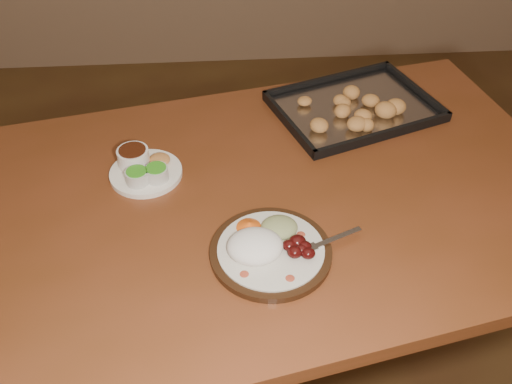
{
  "coord_description": "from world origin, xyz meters",
  "views": [
    {
      "loc": [
        0.05,
        -0.96,
        1.63
      ],
      "look_at": [
        0.11,
        -0.01,
        0.77
      ],
      "focal_mm": 40.0,
      "sensor_mm": 36.0,
      "label": 1
    }
  ],
  "objects": [
    {
      "name": "ground",
      "position": [
        0.0,
        0.0,
        0.0
      ],
      "size": [
        4.0,
        4.0,
        0.0
      ],
      "primitive_type": "plane",
      "color": "brown",
      "rests_on": "ground"
    },
    {
      "name": "condiment_saucer",
      "position": [
        -0.15,
        0.09,
        0.77
      ],
      "size": [
        0.17,
        0.17,
        0.06
      ],
      "rotation": [
        0.0,
        0.0,
        0.53
      ],
      "color": "white",
      "rests_on": "dining_table"
    },
    {
      "name": "baking_tray",
      "position": [
        0.41,
        0.33,
        0.76
      ],
      "size": [
        0.5,
        0.43,
        0.04
      ],
      "rotation": [
        0.0,
        0.0,
        0.35
      ],
      "color": "black",
      "rests_on": "dining_table"
    },
    {
      "name": "dining_table",
      "position": [
        0.12,
        0.0,
        0.65
      ],
      "size": [
        1.65,
        1.19,
        0.75
      ],
      "rotation": [
        0.0,
        0.0,
        0.21
      ],
      "color": "brown",
      "rests_on": "ground"
    },
    {
      "name": "dinner_plate",
      "position": [
        0.13,
        -0.18,
        0.77
      ],
      "size": [
        0.32,
        0.25,
        0.06
      ],
      "rotation": [
        0.0,
        0.0,
        -0.03
      ],
      "color": "black",
      "rests_on": "dining_table"
    }
  ]
}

